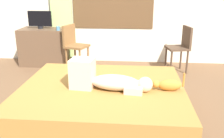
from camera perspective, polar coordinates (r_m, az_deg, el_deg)
The scene contains 10 objects.
ground_plane at distance 3.27m, azimuth -4.61°, elevation -10.57°, with size 16.00×16.00×0.00m, color brown.
bed at distance 3.11m, azimuth -2.18°, elevation -7.65°, with size 1.97×1.74×0.44m.
person_lying at distance 2.90m, azimuth -1.23°, elevation -2.34°, with size 0.94×0.34×0.34m.
cat at distance 2.94m, azimuth 12.43°, elevation -3.48°, with size 0.36×0.12×0.21m.
desk at distance 5.45m, azimuth -14.96°, elevation 4.86°, with size 0.90×0.56×0.74m.
tv_monitor at distance 5.36m, azimuth -15.81°, elevation 10.60°, with size 0.48×0.10×0.35m.
cup at distance 5.08m, azimuth -11.95°, elevation 8.86°, with size 0.07×0.07×0.08m, color teal.
chair_by_desk at distance 4.97m, azimuth -8.55°, elevation 5.66°, with size 0.49×0.49×0.86m.
chair_spare at distance 4.93m, azimuth 15.17°, elevation 5.12°, with size 0.45×0.45×0.86m.
curtain_left at distance 5.49m, azimuth -11.33°, elevation 13.55°, with size 0.44×0.06×2.31m, color #ADCC75.
Camera 1 is at (0.51, -2.82, 1.57)m, focal length 40.92 mm.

